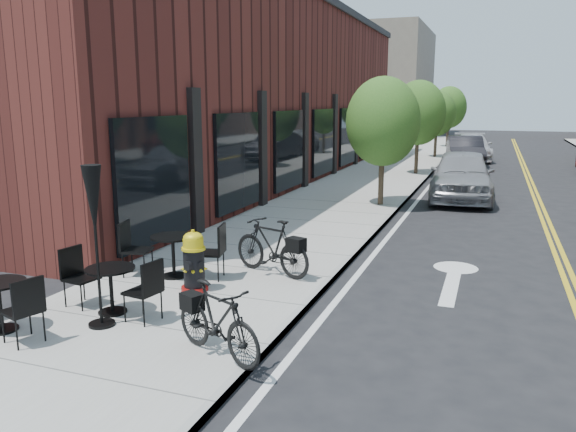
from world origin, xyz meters
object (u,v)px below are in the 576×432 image
at_px(parked_car_b, 465,151).
at_px(bicycle_left, 272,246).
at_px(bistro_set_c, 173,250).
at_px(bistro_set_b, 111,283).
at_px(parked_car_a, 462,175).
at_px(bicycle_right, 217,321).
at_px(fire_hydrant, 194,262).
at_px(parked_car_c, 471,147).
at_px(patio_umbrella, 94,212).

bearing_deg(parked_car_b, bicycle_left, -104.13).
bearing_deg(bistro_set_c, bicycle_left, 13.23).
height_order(bistro_set_b, bistro_set_c, bistro_set_c).
relative_size(bicycle_left, bistro_set_c, 0.92).
relative_size(bistro_set_c, parked_car_a, 0.38).
xyz_separation_m(bicycle_right, parked_car_a, (2.05, 13.46, 0.24)).
xyz_separation_m(fire_hydrant, parked_car_c, (3.30, 24.91, 0.11)).
distance_m(bicycle_right, patio_umbrella, 2.32).
bearing_deg(bicycle_right, patio_umbrella, 105.35).
distance_m(bicycle_left, patio_umbrella, 3.50).
xyz_separation_m(bicycle_left, bicycle_right, (0.64, -3.37, -0.05)).
distance_m(fire_hydrant, bicycle_right, 2.58).
bearing_deg(patio_umbrella, bicycle_right, -9.37).
bearing_deg(bistro_set_c, parked_car_a, 56.06).
relative_size(bistro_set_b, parked_car_a, 0.35).
relative_size(bicycle_left, parked_car_c, 0.34).
relative_size(fire_hydrant, bicycle_left, 0.60).
distance_m(bicycle_left, bistro_set_c, 1.75).
xyz_separation_m(bicycle_left, parked_car_a, (2.69, 10.09, 0.19)).
bearing_deg(bicycle_right, bistro_set_b, 94.75).
bearing_deg(parked_car_a, patio_umbrella, -110.22).
bearing_deg(bicycle_left, bistro_set_b, -10.59).
bearing_deg(parked_car_a, bicycle_left, -108.08).
distance_m(fire_hydrant, patio_umbrella, 2.15).
distance_m(fire_hydrant, parked_car_b, 21.67).
xyz_separation_m(bistro_set_c, patio_umbrella, (0.23, -2.28, 1.12)).
relative_size(fire_hydrant, bistro_set_b, 0.60).
xyz_separation_m(bicycle_left, bistro_set_c, (-1.58, -0.76, -0.02)).
height_order(bicycle_right, parked_car_b, parked_car_b).
bearing_deg(parked_car_a, bicycle_right, -101.80).
relative_size(fire_hydrant, bicycle_right, 0.66).
xyz_separation_m(fire_hydrant, parked_car_b, (3.14, 21.44, 0.15)).
xyz_separation_m(patio_umbrella, parked_car_a, (4.04, 13.14, -0.91)).
bearing_deg(parked_car_c, bicycle_right, -99.16).
relative_size(bistro_set_b, parked_car_b, 0.37).
relative_size(bistro_set_c, parked_car_c, 0.37).
distance_m(bicycle_left, parked_car_b, 20.29).
bearing_deg(parked_car_b, parked_car_c, 79.72).
height_order(bistro_set_c, parked_car_c, parked_car_c).
height_order(parked_car_b, parked_car_c, parked_car_b).
relative_size(bistro_set_b, patio_umbrella, 0.76).
distance_m(parked_car_b, parked_car_c, 3.47).
bearing_deg(bicycle_left, bistro_set_c, -44.71).
distance_m(bicycle_right, bistro_set_c, 3.43).
distance_m(bistro_set_c, parked_car_c, 24.72).
bearing_deg(parked_car_b, parked_car_a, -95.31).
bearing_deg(patio_umbrella, parked_car_c, 81.94).
xyz_separation_m(bicycle_right, bistro_set_c, (-2.22, 2.61, 0.02)).
height_order(bicycle_right, parked_car_c, parked_car_c).
bearing_deg(fire_hydrant, bistro_set_b, -94.87).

